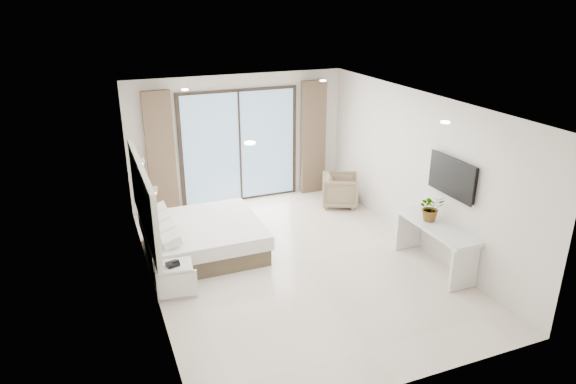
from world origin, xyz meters
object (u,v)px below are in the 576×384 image
(bed, at_px, (202,238))
(armchair, at_px, (340,189))
(console_desk, at_px, (435,236))
(nightstand, at_px, (175,279))

(bed, distance_m, armchair, 3.36)
(bed, xyz_separation_m, console_desk, (3.38, -1.91, 0.28))
(bed, distance_m, nightstand, 1.33)
(console_desk, bearing_deg, nightstand, 169.34)
(nightstand, distance_m, console_desk, 4.14)
(armchair, bearing_deg, console_desk, -151.32)
(console_desk, xyz_separation_m, armchair, (-0.19, 2.94, -0.19))
(bed, bearing_deg, console_desk, -29.40)
(nightstand, height_order, console_desk, console_desk)
(bed, height_order, armchair, armchair)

